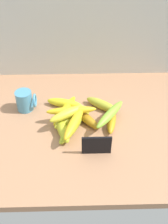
{
  "coord_description": "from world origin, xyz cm",
  "views": [
    {
      "loc": [
        4.74,
        -81.33,
        80.63
      ],
      "look_at": [
        6.84,
        1.37,
        8.0
      ],
      "focal_mm": 42.42,
      "sensor_mm": 36.0,
      "label": 1
    }
  ],
  "objects_px": {
    "banana_0": "(62,128)",
    "banana_8": "(68,114)",
    "banana_10": "(74,123)",
    "banana_11": "(71,110)",
    "banana_3": "(85,117)",
    "banana_9": "(110,114)",
    "banana_5": "(102,105)",
    "banana_4": "(71,130)",
    "banana_6": "(65,110)",
    "banana_2": "(112,119)",
    "coffee_mug": "(25,101)",
    "chalkboard_sign": "(96,146)",
    "banana_7": "(72,119)",
    "banana_1": "(64,103)"
  },
  "relations": [
    {
      "from": "banana_6",
      "to": "banana_7",
      "type": "xyz_separation_m",
      "value": [
        0.03,
        -0.06,
        0.0
      ]
    },
    {
      "from": "banana_7",
      "to": "banana_9",
      "type": "relative_size",
      "value": 0.88
    },
    {
      "from": "banana_2",
      "to": "banana_11",
      "type": "height_order",
      "value": "banana_11"
    },
    {
      "from": "coffee_mug",
      "to": "banana_3",
      "type": "xyz_separation_m",
      "value": [
        0.26,
        -0.09,
        -0.03
      ]
    },
    {
      "from": "coffee_mug",
      "to": "chalkboard_sign",
      "type": "bearing_deg",
      "value": -41.47
    },
    {
      "from": "banana_0",
      "to": "banana_4",
      "type": "bearing_deg",
      "value": -15.44
    },
    {
      "from": "banana_4",
      "to": "banana_9",
      "type": "height_order",
      "value": "banana_9"
    },
    {
      "from": "banana_10",
      "to": "coffee_mug",
      "type": "bearing_deg",
      "value": 143.07
    },
    {
      "from": "banana_2",
      "to": "banana_8",
      "type": "bearing_deg",
      "value": -176.83
    },
    {
      "from": "banana_5",
      "to": "banana_9",
      "type": "relative_size",
      "value": 0.82
    },
    {
      "from": "banana_8",
      "to": "banana_10",
      "type": "bearing_deg",
      "value": -66.6
    },
    {
      "from": "coffee_mug",
      "to": "banana_11",
      "type": "distance_m",
      "value": 0.22
    },
    {
      "from": "banana_1",
      "to": "banana_0",
      "type": "bearing_deg",
      "value": -91.57
    },
    {
      "from": "banana_5",
      "to": "banana_6",
      "type": "relative_size",
      "value": 0.79
    },
    {
      "from": "banana_1",
      "to": "banana_2",
      "type": "height_order",
      "value": "banana_1"
    },
    {
      "from": "coffee_mug",
      "to": "banana_6",
      "type": "height_order",
      "value": "coffee_mug"
    },
    {
      "from": "chalkboard_sign",
      "to": "banana_1",
      "type": "distance_m",
      "value": 0.3
    },
    {
      "from": "banana_0",
      "to": "banana_3",
      "type": "relative_size",
      "value": 0.95
    },
    {
      "from": "banana_8",
      "to": "banana_5",
      "type": "bearing_deg",
      "value": 35.05
    },
    {
      "from": "banana_3",
      "to": "banana_5",
      "type": "bearing_deg",
      "value": 44.77
    },
    {
      "from": "banana_3",
      "to": "banana_9",
      "type": "xyz_separation_m",
      "value": [
        0.1,
        -0.02,
        0.03
      ]
    },
    {
      "from": "banana_0",
      "to": "banana_8",
      "type": "distance_m",
      "value": 0.06
    },
    {
      "from": "banana_8",
      "to": "banana_9",
      "type": "relative_size",
      "value": 0.81
    },
    {
      "from": "banana_2",
      "to": "banana_11",
      "type": "distance_m",
      "value": 0.17
    },
    {
      "from": "banana_1",
      "to": "banana_11",
      "type": "bearing_deg",
      "value": -71.02
    },
    {
      "from": "banana_3",
      "to": "banana_6",
      "type": "relative_size",
      "value": 0.87
    },
    {
      "from": "banana_3",
      "to": "banana_9",
      "type": "relative_size",
      "value": 0.9
    },
    {
      "from": "banana_3",
      "to": "banana_10",
      "type": "xyz_separation_m",
      "value": [
        -0.05,
        -0.08,
        0.04
      ]
    },
    {
      "from": "coffee_mug",
      "to": "banana_0",
      "type": "height_order",
      "value": "coffee_mug"
    },
    {
      "from": "banana_6",
      "to": "banana_0",
      "type": "bearing_deg",
      "value": -93.87
    },
    {
      "from": "chalkboard_sign",
      "to": "banana_0",
      "type": "height_order",
      "value": "chalkboard_sign"
    },
    {
      "from": "banana_1",
      "to": "banana_5",
      "type": "height_order",
      "value": "banana_5"
    },
    {
      "from": "banana_6",
      "to": "banana_3",
      "type": "bearing_deg",
      "value": -29.88
    },
    {
      "from": "coffee_mug",
      "to": "banana_6",
      "type": "distance_m",
      "value": 0.18
    },
    {
      "from": "coffee_mug",
      "to": "banana_3",
      "type": "distance_m",
      "value": 0.28
    },
    {
      "from": "banana_1",
      "to": "banana_3",
      "type": "distance_m",
      "value": 0.13
    },
    {
      "from": "banana_1",
      "to": "banana_5",
      "type": "xyz_separation_m",
      "value": [
        0.17,
        -0.02,
        0.0
      ]
    },
    {
      "from": "banana_10",
      "to": "banana_11",
      "type": "height_order",
      "value": "same"
    },
    {
      "from": "banana_0",
      "to": "banana_8",
      "type": "bearing_deg",
      "value": 55.86
    },
    {
      "from": "banana_10",
      "to": "banana_7",
      "type": "bearing_deg",
      "value": 96.69
    },
    {
      "from": "banana_0",
      "to": "banana_10",
      "type": "relative_size",
      "value": 0.92
    },
    {
      "from": "banana_2",
      "to": "banana_5",
      "type": "relative_size",
      "value": 1.05
    },
    {
      "from": "banana_11",
      "to": "chalkboard_sign",
      "type": "bearing_deg",
      "value": -61.99
    },
    {
      "from": "banana_0",
      "to": "banana_4",
      "type": "xyz_separation_m",
      "value": [
        0.04,
        -0.01,
        -0.0
      ]
    },
    {
      "from": "chalkboard_sign",
      "to": "banana_0",
      "type": "relative_size",
      "value": 0.64
    },
    {
      "from": "banana_0",
      "to": "banana_5",
      "type": "height_order",
      "value": "banana_0"
    },
    {
      "from": "coffee_mug",
      "to": "banana_4",
      "type": "distance_m",
      "value": 0.26
    },
    {
      "from": "banana_7",
      "to": "banana_9",
      "type": "distance_m",
      "value": 0.16
    },
    {
      "from": "banana_2",
      "to": "banana_8",
      "type": "distance_m",
      "value": 0.19
    },
    {
      "from": "banana_6",
      "to": "banana_10",
      "type": "height_order",
      "value": "banana_10"
    }
  ]
}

